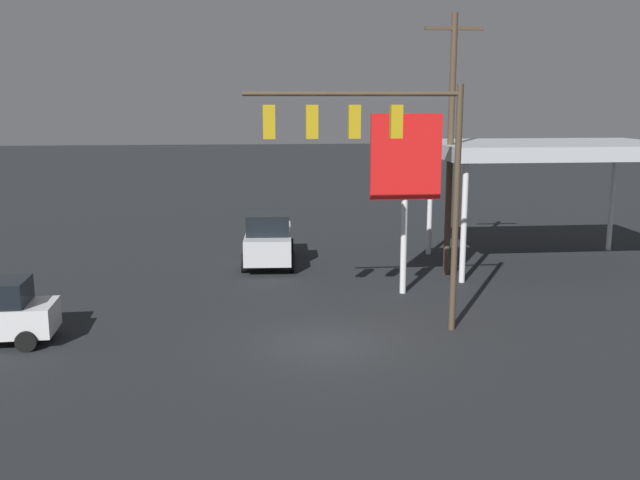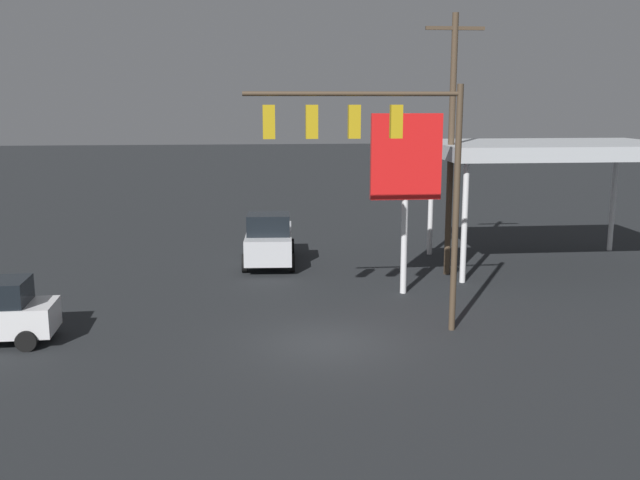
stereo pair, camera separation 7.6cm
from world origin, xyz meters
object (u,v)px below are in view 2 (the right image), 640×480
at_px(traffic_signal_assembly, 376,147).
at_px(price_sign, 406,165).
at_px(utility_pole, 451,141).
at_px(pickup_parked, 269,240).

distance_m(traffic_signal_assembly, price_sign, 4.99).
height_order(traffic_signal_assembly, price_sign, traffic_signal_assembly).
xyz_separation_m(utility_pole, price_sign, (2.49, 2.83, -0.71)).
height_order(traffic_signal_assembly, utility_pole, utility_pole).
height_order(utility_pole, pickup_parked, utility_pole).
bearing_deg(price_sign, traffic_signal_assembly, 66.76).
relative_size(traffic_signal_assembly, utility_pole, 0.73).
relative_size(traffic_signal_assembly, pickup_parked, 1.46).
bearing_deg(utility_pole, traffic_signal_assembly, 58.89).
xyz_separation_m(traffic_signal_assembly, utility_pole, (-4.43, -7.33, -0.23)).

